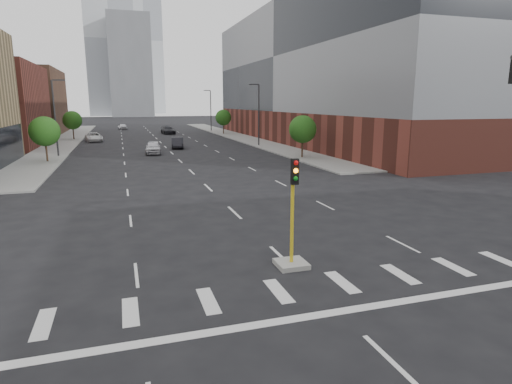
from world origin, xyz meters
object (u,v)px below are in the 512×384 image
car_mid_right (177,143)px  car_far_left (94,137)px  car_near_left (153,147)px  car_deep_right (168,130)px  car_distant (123,127)px  median_traffic_signal (292,244)px

car_mid_right → car_far_left: car_mid_right is taller
car_near_left → car_deep_right: (5.59, 34.41, -0.02)m
car_near_left → car_distant: bearing=98.8°
car_far_left → car_deep_right: (13.76, 13.67, 0.05)m
car_distant → car_deep_right: bearing=-70.8°
median_traffic_signal → car_near_left: 41.04m
median_traffic_signal → car_distant: size_ratio=1.02×
median_traffic_signal → car_near_left: (-2.33, 40.98, -0.16)m
median_traffic_signal → car_deep_right: (3.26, 75.39, -0.18)m
car_mid_right → car_distant: (-7.07, 46.09, -0.04)m
median_traffic_signal → car_distant: 93.03m
car_near_left → car_mid_right: (3.83, 5.80, -0.05)m
car_far_left → car_distant: car_far_left is taller
median_traffic_signal → car_far_left: (-10.50, 61.72, -0.23)m
car_mid_right → car_deep_right: size_ratio=0.85×
median_traffic_signal → car_distant: (-5.57, 92.86, -0.24)m
car_near_left → car_distant: 51.99m
car_near_left → car_deep_right: size_ratio=0.88×
car_mid_right → median_traffic_signal: bearing=-84.7°
car_mid_right → car_far_left: 19.16m
median_traffic_signal → car_far_left: 62.61m
median_traffic_signal → car_mid_right: 46.80m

